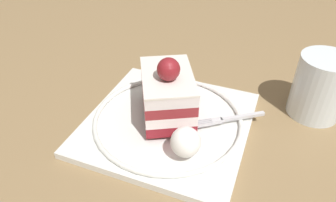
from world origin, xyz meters
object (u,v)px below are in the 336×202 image
at_px(cake_slice, 168,93).
at_px(dessert_plate, 168,122).
at_px(drink_glass_near, 319,90).
at_px(whipped_cream_dollop, 186,142).
at_px(fork, 227,119).

bearing_deg(cake_slice, dessert_plate, 107.22).
bearing_deg(drink_glass_near, whipped_cream_dollop, 41.00).
bearing_deg(dessert_plate, drink_glass_near, -157.94).
bearing_deg(fork, drink_glass_near, -150.15).
height_order(cake_slice, fork, cake_slice).
height_order(cake_slice, drink_glass_near, cake_slice).
bearing_deg(whipped_cream_dollop, cake_slice, -60.86).
relative_size(whipped_cream_dollop, fork, 0.39).
relative_size(whipped_cream_dollop, drink_glass_near, 0.41).
xyz_separation_m(cake_slice, whipped_cream_dollop, (-0.04, 0.08, -0.02)).
xyz_separation_m(dessert_plate, drink_glass_near, (-0.22, -0.09, 0.04)).
relative_size(fork, drink_glass_near, 1.05).
height_order(whipped_cream_dollop, drink_glass_near, drink_glass_near).
xyz_separation_m(cake_slice, fork, (-0.09, -0.00, -0.03)).
bearing_deg(cake_slice, whipped_cream_dollop, 119.14).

